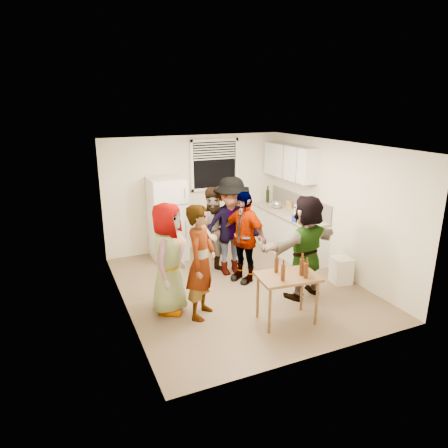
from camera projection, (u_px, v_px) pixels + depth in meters
name	position (u px, v px, depth m)	size (l,w,h in m)	color
room	(239.00, 286.00, 7.16)	(4.00, 4.50, 2.50)	#EEE7CF
window	(215.00, 165.00, 8.72)	(1.12, 0.10, 1.06)	white
refrigerator	(168.00, 219.00, 8.26)	(0.70, 0.70, 1.70)	white
counter_lower	(287.00, 233.00, 8.69)	(0.60, 2.20, 0.86)	white
countertop	(288.00, 213.00, 8.56)	(0.64, 2.22, 0.04)	beige
backsplash	(299.00, 203.00, 8.61)	(0.03, 2.20, 0.36)	#A5A097
upper_cabinets	(290.00, 162.00, 8.47)	(0.34, 1.60, 0.70)	white
kettle	(277.00, 209.00, 8.85)	(0.26, 0.22, 0.22)	silver
paper_towel	(296.00, 217.00, 8.23)	(0.11, 0.11, 0.25)	white
wine_bottle	(267.00, 202.00, 9.41)	(0.07, 0.07, 0.29)	black
beer_bottle_counter	(300.00, 220.00, 7.99)	(0.06, 0.06, 0.23)	#47230C
blue_cup	(294.00, 222.00, 7.89)	(0.10, 0.10, 0.13)	#2038C2
picture_frame	(289.00, 205.00, 8.88)	(0.02, 0.19, 0.15)	#F5C149
trash_bin	(341.00, 270.00, 7.24)	(0.33, 0.33, 0.48)	white
serving_table	(286.00, 320.00, 6.04)	(0.88, 0.59, 0.75)	brown
beer_bottle_table	(301.00, 275.00, 5.83)	(0.07, 0.07, 0.25)	#47230C
red_cup	(303.00, 271.00, 5.96)	(0.09, 0.09, 0.12)	red
guest_grey	(170.00, 309.00, 6.37)	(0.86, 1.76, 0.56)	gray
guest_stripe	(202.00, 315.00, 6.21)	(0.65, 1.77, 0.42)	#141933
guest_back_left	(216.00, 272.00, 7.74)	(0.82, 1.68, 0.64)	#4E3721
guest_back_right	(231.00, 273.00, 7.73)	(1.21, 1.87, 0.70)	#444348
guest_black	(243.00, 280.00, 7.42)	(0.99, 1.68, 0.41)	black
guest_orange	(303.00, 295.00, 6.85)	(1.63, 1.76, 0.52)	#E07D5C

